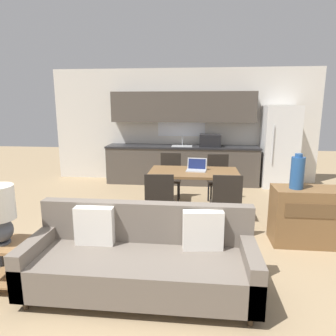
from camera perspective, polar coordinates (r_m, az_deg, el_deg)
name	(u,v)px	position (r m, az deg, el deg)	size (l,w,h in m)	color
ground_plane	(157,289)	(3.31, -2.03, -21.97)	(20.00, 20.00, 0.00)	#9E8460
wall_back	(183,126)	(7.38, 2.88, 8.07)	(6.40, 0.07, 2.70)	silver
kitchen_counter	(183,148)	(7.13, 2.80, 3.82)	(3.58, 0.65, 2.15)	#4C443D
refrigerator	(279,147)	(7.25, 20.42, 3.82)	(0.75, 0.71, 1.84)	white
dining_table	(194,175)	(4.96, 4.91, -1.41)	(1.46, 0.85, 0.78)	brown
couch	(142,259)	(3.14, -4.99, -16.89)	(2.23, 0.80, 0.85)	#3D2D1E
side_table	(5,258)	(3.56, -28.56, -14.77)	(0.42, 0.42, 0.50)	olive
credenza	(310,216)	(4.47, 25.36, -8.30)	(0.98, 0.46, 0.77)	brown
vase	(297,172)	(4.23, 23.41, -0.77)	(0.17, 0.17, 0.46)	#234C84
dining_chair_near_left	(160,201)	(4.27, -1.58, -6.35)	(0.45, 0.45, 0.93)	black
dining_chair_far_right	(219,177)	(5.75, 9.60, -1.71)	(0.46, 0.46, 0.93)	black
dining_chair_far_left	(170,175)	(5.82, 0.43, -1.38)	(0.42, 0.42, 0.93)	black
dining_chair_near_right	(226,202)	(4.29, 10.96, -6.45)	(0.43, 0.43, 0.93)	black
laptop	(197,168)	(4.99, 5.45, 0.08)	(0.34, 0.29, 0.20)	#B7BABC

